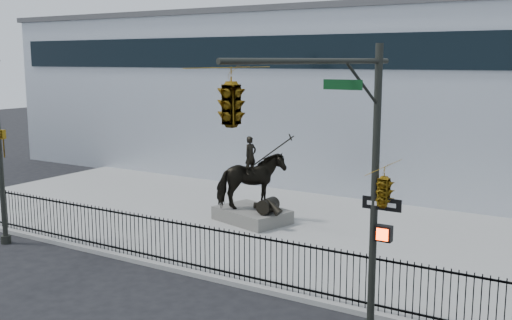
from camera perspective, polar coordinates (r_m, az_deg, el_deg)
The scene contains 7 objects.
ground at distance 18.76m, azimuth -10.27°, elevation -11.32°, with size 120.00×120.00×0.00m, color black.
plaza at distance 24.12m, azimuth 0.90°, elevation -6.24°, with size 30.00×12.00×0.15m, color gray.
building at distance 35.11m, azimuth 11.83°, elevation 5.85°, with size 44.00×14.00×9.00m, color silver.
picket_fence at distance 19.36m, azimuth -7.87°, elevation -7.77°, with size 22.10×0.10×1.50m.
statue_plinth at distance 24.32m, azimuth -0.38°, elevation -5.27°, with size 2.85×1.96×0.53m, color #5F5B56.
equestrian_statue at distance 23.96m, azimuth -0.29°, elevation -2.09°, with size 3.52×2.70×3.09m.
traffic_signal_right at distance 12.35m, azimuth 5.53°, elevation 1.21°, with size 2.17×6.86×7.00m.
Camera 1 is at (11.80, -12.99, 6.63)m, focal length 42.00 mm.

